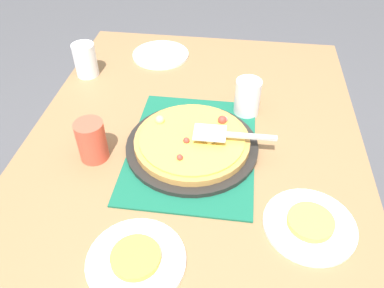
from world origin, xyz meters
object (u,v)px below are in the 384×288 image
cup_near (247,97)px  cup_corner (85,60)px  plate_far_right (309,225)px  plate_near_left (136,260)px  served_slice_left (136,257)px  pizza_pan (192,146)px  served_slice_right (311,222)px  pizza_server (227,134)px  pizza (192,140)px  plate_side (161,55)px  cup_far (92,141)px

cup_near → cup_corner: (-0.16, -0.58, 0.00)m
plate_far_right → plate_near_left: bearing=-69.2°
served_slice_left → cup_near: size_ratio=0.92×
pizza_pan → cup_near: cup_near is taller
served_slice_right → pizza_server: 0.32m
plate_far_right → served_slice_right: 0.01m
pizza_server → pizza: bearing=-89.7°
pizza_pan → cup_corner: 0.56m
pizza → plate_far_right: size_ratio=1.50×
plate_far_right → pizza_server: bearing=-137.3°
pizza_pan → plate_near_left: pizza_pan is taller
pizza → plate_near_left: (0.38, -0.07, -0.03)m
served_slice_left → cup_near: cup_near is taller
pizza → plate_side: (-0.52, -0.20, -0.03)m
pizza_pan → pizza: bearing=158.9°
pizza → served_slice_right: pizza is taller
served_slice_left → pizza_server: size_ratio=0.48×
plate_near_left → served_slice_right: bearing=110.8°
pizza_pan → plate_near_left: 0.38m
plate_near_left → pizza_server: bearing=155.7°
plate_near_left → cup_far: bearing=-147.7°
pizza_pan → cup_corner: cup_corner is taller
pizza → plate_side: pizza is taller
plate_side → served_slice_right: size_ratio=2.00×
plate_far_right → cup_near: bearing=-159.0°
served_slice_right → plate_far_right: bearing=0.0°
plate_near_left → served_slice_left: served_slice_left is taller
pizza → cup_far: cup_far is taller
plate_far_right → served_slice_left: (0.15, -0.39, 0.01)m
plate_far_right → cup_near: 0.46m
served_slice_right → pizza_server: pizza_server is taller
plate_side → cup_far: cup_far is taller
pizza → served_slice_left: 0.39m
cup_far → pizza_server: (-0.07, 0.37, 0.01)m
pizza_pan → cup_near: size_ratio=3.17×
cup_corner → served_slice_left: bearing=26.3°
plate_side → served_slice_left: (0.90, 0.12, 0.01)m
pizza → cup_corner: size_ratio=2.75×
served_slice_left → cup_near: (-0.57, 0.22, 0.04)m
cup_near → plate_far_right: bearing=21.0°
cup_far → pizza_server: size_ratio=0.52×
cup_near → cup_corner: 0.60m
pizza_pan → plate_side: size_ratio=1.73×
served_slice_left → pizza_server: 0.42m
plate_side → served_slice_right: (0.75, 0.51, 0.01)m
plate_side → cup_far: bearing=-7.2°
plate_near_left → pizza_server: size_ratio=0.95×
plate_far_right → pizza_server: pizza_server is taller
plate_near_left → plate_far_right: bearing=110.8°
pizza → cup_near: cup_near is taller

